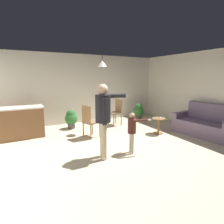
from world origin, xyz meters
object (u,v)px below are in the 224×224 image
potted_plant_corner (139,111)px  potted_plant_by_wall (71,118)px  spare_remote_on_table (160,118)px  kitchen_counter (22,122)px  side_table_by_couch (159,124)px  dining_chair_near_wall (90,120)px  person_child (132,128)px  couch_floral (205,125)px  person_adult (104,113)px  dining_chair_by_counter (116,111)px

potted_plant_corner → potted_plant_by_wall: size_ratio=1.03×
spare_remote_on_table → kitchen_counter: bearing=157.2°
side_table_by_couch → dining_chair_near_wall: dining_chair_near_wall is taller
person_child → spare_remote_on_table: 1.85m
potted_plant_corner → person_child: bearing=-128.4°
kitchen_counter → potted_plant_corner: 4.57m
couch_floral → potted_plant_by_wall: (-3.58, 2.71, 0.04)m
side_table_by_couch → potted_plant_by_wall: 3.05m
person_adult → dining_chair_by_counter: bearing=160.1°
kitchen_counter → side_table_by_couch: size_ratio=2.42×
dining_chair_by_counter → couch_floral: bearing=-149.5°
dining_chair_by_counter → dining_chair_near_wall: same height
couch_floral → potted_plant_corner: (-0.59, 2.74, 0.05)m
dining_chair_near_wall → potted_plant_corner: size_ratio=1.43×
side_table_by_couch → dining_chair_by_counter: dining_chair_by_counter is taller
couch_floral → potted_plant_corner: size_ratio=2.69×
person_child → dining_chair_near_wall: (-0.50, 1.56, -0.08)m
person_child → dining_chair_by_counter: size_ratio=1.00×
dining_chair_near_wall → dining_chair_by_counter: bearing=104.1°
person_adult → person_child: (0.72, -0.07, -0.42)m
person_child → person_adult: bearing=-81.4°
person_child → couch_floral: bearing=105.8°
side_table_by_couch → spare_remote_on_table: bearing=-67.8°
kitchen_counter → couch_floral: bearing=-25.1°
couch_floral → person_child: (-2.83, -0.09, 0.29)m
kitchen_counter → spare_remote_on_table: kitchen_counter is taller
person_child → potted_plant_by_wall: (-0.74, 2.79, -0.25)m
person_adult → side_table_by_couch: bearing=123.5°
person_adult → potted_plant_by_wall: bearing=-164.9°
kitchen_counter → potted_plant_corner: kitchen_counter is taller
person_adult → person_child: person_adult is taller
dining_chair_by_counter → kitchen_counter: bearing=81.1°
couch_floral → side_table_by_couch: bearing=50.1°
couch_floral → spare_remote_on_table: (-1.19, 0.75, 0.21)m
side_table_by_couch → person_adult: (-2.35, -0.80, 0.72)m
person_child → dining_chair_near_wall: bearing=-148.0°
couch_floral → side_table_by_couch: 1.44m
kitchen_counter → potted_plant_corner: bearing=4.1°
potted_plant_corner → potted_plant_by_wall: (-2.98, -0.03, -0.01)m
dining_chair_near_wall → potted_plant_by_wall: bearing=172.6°
side_table_by_couch → person_child: size_ratio=0.52×
person_child → spare_remote_on_table: (1.64, 0.84, -0.09)m
person_adult → dining_chair_by_counter: (1.65, 2.40, -0.50)m
dining_chair_near_wall → potted_plant_by_wall: 1.27m
couch_floral → person_child: 2.85m
kitchen_counter → dining_chair_near_wall: dining_chair_near_wall is taller
couch_floral → side_table_by_couch: couch_floral is taller
potted_plant_corner → potted_plant_by_wall: potted_plant_corner is taller
side_table_by_couch → kitchen_counter: bearing=157.5°
couch_floral → potted_plant_corner: 2.81m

